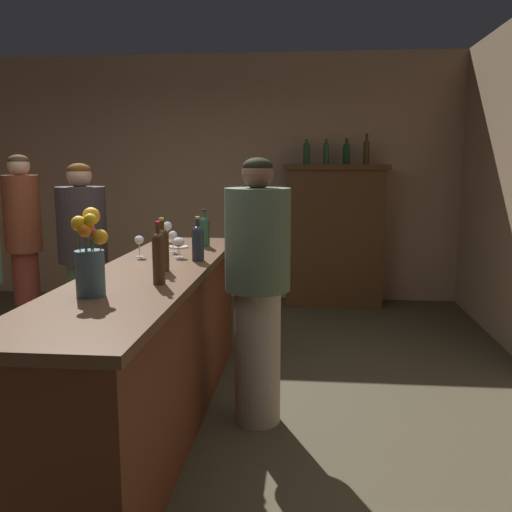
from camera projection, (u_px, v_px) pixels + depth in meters
The scene contains 21 objects.
floor at pixel (118, 420), 3.53m from camera, with size 8.77×8.77×0.00m, color #49422E.
wall_back at pixel (210, 179), 6.67m from camera, with size 5.96×0.12×2.86m, color tan.
bar_counter at pixel (152, 348), 3.39m from camera, with size 0.66×2.96×0.98m.
display_cabinet at pixel (334, 233), 6.32m from camera, with size 1.16×0.46×1.60m.
wine_bottle_rose at pixel (162, 247), 3.26m from camera, with size 0.08×0.08×0.31m.
wine_bottle_chardonnay at pixel (159, 256), 2.90m from camera, with size 0.07×0.07×0.33m.
wine_bottle_merlot at pixel (198, 241), 3.61m from camera, with size 0.08×0.08×0.29m.
wine_bottle_riesling at pixel (205, 230), 4.24m from camera, with size 0.08×0.08×0.28m.
wine_glass_front at pixel (167, 227), 4.51m from camera, with size 0.08×0.08×0.16m.
wine_glass_mid at pixel (139, 241), 3.76m from camera, with size 0.06×0.06×0.15m.
wine_glass_rear at pixel (173, 236), 3.98m from camera, with size 0.06×0.06×0.15m.
wine_glass_spare at pixel (179, 243), 3.75m from camera, with size 0.08×0.08×0.14m.
flower_arrangement at pixel (90, 255), 2.64m from camera, with size 0.16×0.16×0.42m.
cheese_plate at pixel (179, 247), 4.19m from camera, with size 0.14×0.14×0.01m, color white.
display_bottle_left at pixel (306, 152), 6.20m from camera, with size 0.07×0.07×0.30m.
display_bottle_midleft at pixel (326, 152), 6.18m from camera, with size 0.06×0.06×0.30m.
display_bottle_center at pixel (346, 152), 6.16m from camera, with size 0.08×0.08×0.30m.
display_bottle_midright at pixel (366, 151), 6.14m from camera, with size 0.07×0.07×0.33m.
patron_in_navy at pixel (24, 243), 4.78m from camera, with size 0.30×0.30×1.68m.
patron_redhead at pixel (83, 256), 4.46m from camera, with size 0.38×0.38×1.61m.
bartender at pixel (258, 283), 3.38m from camera, with size 0.40×0.40×1.64m.
Camera 1 is at (1.18, -3.22, 1.60)m, focal length 39.05 mm.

